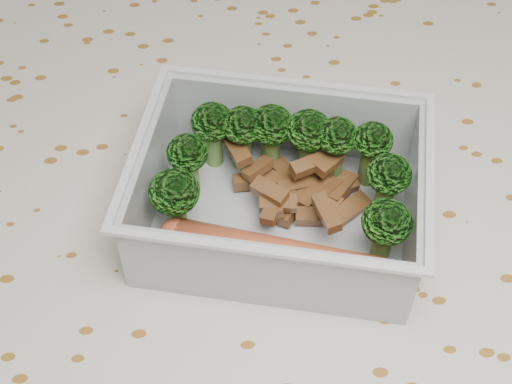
{
  "coord_description": "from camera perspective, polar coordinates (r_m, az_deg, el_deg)",
  "views": [
    {
      "loc": [
        -0.02,
        -0.29,
        1.15
      ],
      "look_at": [
        0.0,
        0.01,
        0.78
      ],
      "focal_mm": 50.0,
      "sensor_mm": 36.0,
      "label": 1
    }
  ],
  "objects": [
    {
      "name": "lunch_container",
      "position": [
        0.47,
        1.89,
        -0.69
      ],
      "size": [
        0.22,
        0.19,
        0.07
      ],
      "color": "silver",
      "rests_on": "tablecloth"
    },
    {
      "name": "broccoli_florets",
      "position": [
        0.48,
        2.34,
        2.84
      ],
      "size": [
        0.17,
        0.12,
        0.05
      ],
      "color": "#608C3F",
      "rests_on": "lunch_container"
    },
    {
      "name": "tablecloth",
      "position": [
        0.52,
        -0.44,
        -4.98
      ],
      "size": [
        1.46,
        0.96,
        0.19
      ],
      "color": "beige",
      "rests_on": "dining_table"
    },
    {
      "name": "dining_table",
      "position": [
        0.57,
        -0.41,
        -7.87
      ],
      "size": [
        1.4,
        0.9,
        0.75
      ],
      "color": "brown",
      "rests_on": "ground"
    },
    {
      "name": "sausage",
      "position": [
        0.45,
        1.68,
        -5.11
      ],
      "size": [
        0.15,
        0.06,
        0.02
      ],
      "color": "#BC522D",
      "rests_on": "lunch_container"
    },
    {
      "name": "meat_pile",
      "position": [
        0.49,
        3.53,
        0.27
      ],
      "size": [
        0.1,
        0.09,
        0.03
      ],
      "color": "brown",
      "rests_on": "lunch_container"
    }
  ]
}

